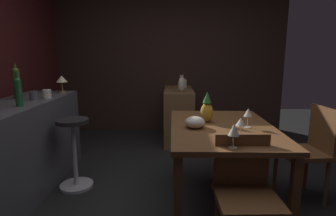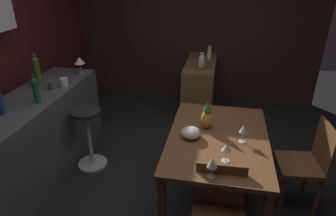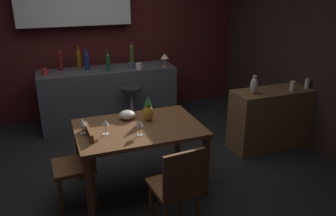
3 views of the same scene
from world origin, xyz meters
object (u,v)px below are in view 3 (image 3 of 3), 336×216
Objects in this scene: chair_by_doorway at (177,186)px; fruit_bowl at (127,115)px; sideboard_cabinet at (270,119)px; bar_stool at (132,109)px; wine_bottle_olive at (132,54)px; wine_bottle_cobalt at (87,60)px; wine_glass_left at (105,123)px; counter_lamp at (165,57)px; chair_near_window at (80,162)px; dining_table at (139,134)px; cup_white at (139,66)px; cup_slate at (131,65)px; wine_glass_right at (139,123)px; wine_bottle_ruby at (60,60)px; pineapple_centerpiece at (148,110)px; pillar_candle_tall at (307,84)px; cup_red at (45,71)px; wine_bottle_green at (108,62)px; vase_ceramic_ivory at (254,85)px; pillar_candle_short at (293,86)px; wine_bottle_amber at (79,58)px; wine_glass_center at (82,122)px.

fruit_bowl is at bearing 98.84° from chair_by_doorway.
sideboard_cabinet reaches higher than bar_stool.
wine_bottle_cobalt is at bearing -174.12° from wine_bottle_olive.
wine_bottle_olive is (0.55, 1.82, 0.29)m from fruit_bowl.
counter_lamp is (1.30, 1.84, 0.19)m from wine_glass_left.
wine_bottle_cobalt is (-0.18, 1.74, 0.26)m from fruit_bowl.
chair_near_window is 2.47m from wine_bottle_olive.
sideboard_cabinet reaches higher than dining_table.
cup_white is (0.87, 1.83, 0.08)m from wine_glass_left.
cup_white is at bearing 69.36° from fruit_bowl.
chair_by_doorway is at bearing -96.43° from cup_slate.
chair_near_window is at bearing -122.26° from bar_stool.
wine_glass_right is 0.46× the size of wine_bottle_ruby.
chair_by_doorway is at bearing -92.32° from pineapple_centerpiece.
chair_near_window reaches higher than bar_stool.
cup_slate is 2.57m from pillar_candle_tall.
cup_red is at bearing 110.84° from wine_glass_right.
wine_bottle_green reaches higher than sideboard_cabinet.
bar_stool is (0.19, 2.26, -0.11)m from chair_by_doorway.
wine_bottle_green is 2.64× the size of cup_slate.
wine_bottle_cobalt is at bearing 163.60° from cup_white.
chair_by_doorway is at bearing -88.75° from wine_bottle_green.
fruit_bowl is 0.58× the size of wine_bottle_green.
cup_white reaches higher than chair_by_doorway.
dining_table is 0.28m from pineapple_centerpiece.
fruit_bowl is 0.49× the size of wine_bottle_ruby.
fruit_bowl is at bearing -177.89° from vase_ceramic_ivory.
pillar_candle_short is (2.79, -1.85, -0.18)m from wine_bottle_ruby.
wine_bottle_cobalt reaches higher than cup_white.
wine_bottle_cobalt reaches higher than wine_glass_right.
wine_bottle_amber is at bearing 153.76° from cup_white.
wine_bottle_olive is at bearing 82.55° from chair_by_doorway.
wine_bottle_green is 0.92× the size of wine_bottle_cobalt.
wine_glass_right is at bearing -162.82° from vase_ceramic_ivory.
wine_bottle_ruby is (-1.10, 0.03, -0.01)m from wine_bottle_olive.
chair_by_doorway is 2.69× the size of wine_bottle_cobalt.
counter_lamp is at bearing -10.26° from wine_bottle_cobalt.
counter_lamp reaches higher than pillar_candle_tall.
cup_red is (-0.50, 2.00, 0.08)m from wine_glass_left.
wine_bottle_cobalt is (-2.20, 1.64, 0.64)m from sideboard_cabinet.
wine_glass_center is at bearing -109.28° from wine_bottle_green.
cup_red is (-1.01, 1.81, 0.08)m from pineapple_centerpiece.
sideboard_cabinet is at bearing 153.55° from pillar_candle_short.
chair_near_window is 6.78× the size of cup_white.
fruit_bowl is 1.85m from counter_lamp.
chair_by_doorway is at bearing -152.60° from pillar_candle_short.
wine_bottle_amber reaches higher than chair_by_doorway.
wine_bottle_amber is 1.10× the size of wine_bottle_green.
wine_bottle_olive is (0.34, 1.94, 0.22)m from pineapple_centerpiece.
counter_lamp is (1.56, -0.32, -0.01)m from wine_bottle_ruby.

